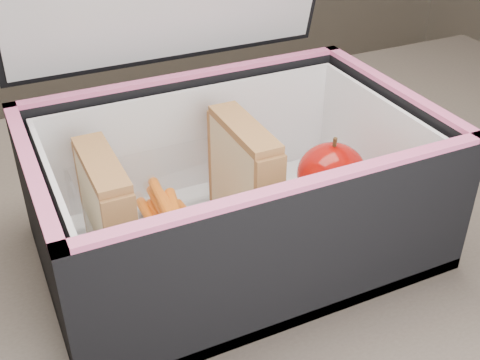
% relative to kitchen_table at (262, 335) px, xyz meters
% --- Properties ---
extents(kitchen_table, '(1.20, 0.80, 0.75)m').
position_rel_kitchen_table_xyz_m(kitchen_table, '(0.00, 0.00, 0.00)').
color(kitchen_table, brown).
rests_on(kitchen_table, ground).
extents(lunch_bag, '(0.33, 0.28, 0.33)m').
position_rel_kitchen_table_xyz_m(lunch_bag, '(-0.01, 0.04, 0.16)').
color(lunch_bag, black).
rests_on(lunch_bag, kitchen_table).
extents(plastic_tub, '(0.17, 0.12, 0.07)m').
position_rel_kitchen_table_xyz_m(plastic_tub, '(-0.06, 0.04, 0.14)').
color(plastic_tub, white).
rests_on(plastic_tub, lunch_bag).
extents(sandwich_left, '(0.03, 0.09, 0.10)m').
position_rel_kitchen_table_xyz_m(sandwich_left, '(-0.12, 0.04, 0.16)').
color(sandwich_left, tan).
rests_on(sandwich_left, plastic_tub).
extents(sandwich_right, '(0.03, 0.09, 0.10)m').
position_rel_kitchen_table_xyz_m(sandwich_right, '(-0.00, 0.04, 0.16)').
color(sandwich_right, tan).
rests_on(sandwich_right, plastic_tub).
extents(carrot_sticks, '(0.05, 0.13, 0.03)m').
position_rel_kitchen_table_xyz_m(carrot_sticks, '(-0.07, 0.05, 0.12)').
color(carrot_sticks, '#ED5D12').
rests_on(carrot_sticks, plastic_tub).
extents(paper_napkin, '(0.11, 0.11, 0.01)m').
position_rel_kitchen_table_xyz_m(paper_napkin, '(0.08, 0.03, 0.11)').
color(paper_napkin, white).
rests_on(paper_napkin, lunch_bag).
extents(red_apple, '(0.09, 0.09, 0.07)m').
position_rel_kitchen_table_xyz_m(red_apple, '(0.09, 0.03, 0.14)').
color(red_apple, maroon).
rests_on(red_apple, paper_napkin).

